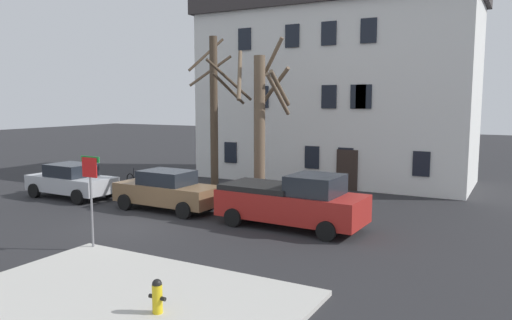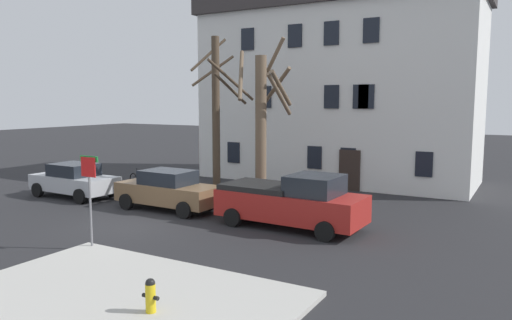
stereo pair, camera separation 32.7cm
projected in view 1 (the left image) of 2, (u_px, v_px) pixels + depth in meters
The scene contains 10 objects.
ground_plane at pixel (130, 226), 18.04m from camera, with size 120.00×120.00×0.00m, color #262628.
building_main at pixel (334, 80), 28.17m from camera, with size 15.75×6.69×11.44m.
tree_bare_near at pixel (215, 111), 23.65m from camera, with size 3.26×3.25×7.70m.
tree_bare_mid at pixel (261, 121), 21.87m from camera, with size 2.61×2.62×7.41m.
car_silver_sedan at pixel (71, 181), 23.22m from camera, with size 4.48×2.16×1.62m.
car_brown_sedan at pixel (167, 190), 20.53m from camera, with size 4.65×2.05×1.69m.
pickup_truck_red at pixel (292, 201), 17.75m from camera, with size 5.48×2.46×2.00m.
fire_hydrant at pixel (157, 295), 10.32m from camera, with size 0.42×0.22×0.75m.
street_sign_pole at pixel (91, 185), 14.84m from camera, with size 0.76×0.07×2.93m.
bicycle_leaning at pixel (136, 181), 25.96m from camera, with size 1.71×0.47×1.03m.
Camera 1 is at (12.55, -13.21, 4.61)m, focal length 34.25 mm.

